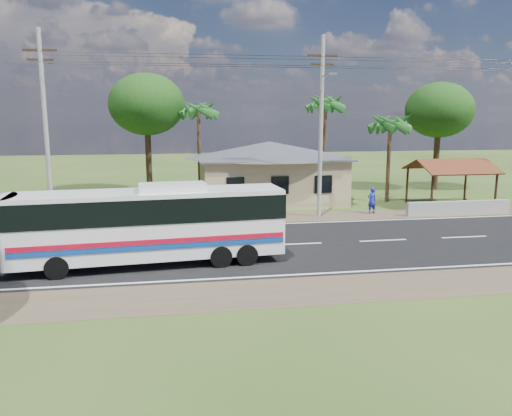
{
  "coord_description": "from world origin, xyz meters",
  "views": [
    {
      "loc": [
        -5.83,
        -23.35,
        6.34
      ],
      "look_at": [
        -1.91,
        1.0,
        1.71
      ],
      "focal_mm": 35.0,
      "sensor_mm": 36.0,
      "label": 1
    }
  ],
  "objects_px": {
    "coach_bus": "(151,219)",
    "motorcycle": "(459,204)",
    "person": "(372,201)",
    "waiting_shed": "(451,168)"
  },
  "relations": [
    {
      "from": "waiting_shed",
      "to": "person",
      "type": "bearing_deg",
      "value": -165.7
    },
    {
      "from": "coach_bus",
      "to": "person",
      "type": "height_order",
      "value": "coach_bus"
    },
    {
      "from": "coach_bus",
      "to": "waiting_shed",
      "type": "bearing_deg",
      "value": 23.81
    },
    {
      "from": "waiting_shed",
      "to": "coach_bus",
      "type": "bearing_deg",
      "value": -151.49
    },
    {
      "from": "motorcycle",
      "to": "coach_bus",
      "type": "bearing_deg",
      "value": 134.43
    },
    {
      "from": "coach_bus",
      "to": "motorcycle",
      "type": "distance_m",
      "value": 21.83
    },
    {
      "from": "waiting_shed",
      "to": "motorcycle",
      "type": "bearing_deg",
      "value": -97.53
    },
    {
      "from": "waiting_shed",
      "to": "person",
      "type": "xyz_separation_m",
      "value": [
        -6.35,
        -1.62,
        -1.87
      ]
    },
    {
      "from": "motorcycle",
      "to": "person",
      "type": "height_order",
      "value": "person"
    },
    {
      "from": "person",
      "to": "motorcycle",
      "type": "bearing_deg",
      "value": 168.91
    }
  ]
}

